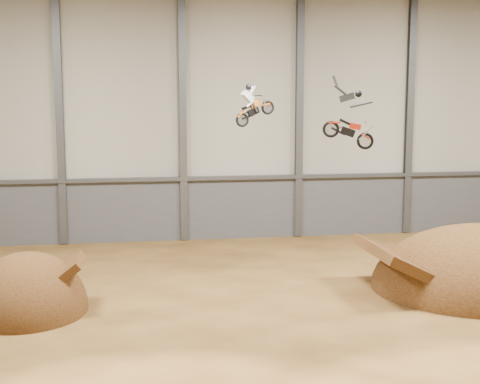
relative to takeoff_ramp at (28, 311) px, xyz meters
name	(u,v)px	position (x,y,z in m)	size (l,w,h in m)	color
floor	(307,323)	(10.21, -2.94, 0.00)	(40.00, 40.00, 0.00)	#503315
back_wall	(241,117)	(10.21, 12.06, 7.00)	(40.00, 0.10, 14.00)	#ADAA99
lower_band_back	(241,208)	(10.21, 11.96, 1.75)	(39.80, 0.18, 3.50)	#4C4D53
steel_rail	(242,178)	(10.21, 11.81, 3.55)	(39.80, 0.35, 0.20)	#47494F
steel_column_1	(60,118)	(0.21, 11.86, 7.00)	(0.40, 0.36, 13.90)	#47494F
steel_column_2	(183,117)	(6.88, 11.86, 7.00)	(0.40, 0.36, 13.90)	#47494F
steel_column_3	(299,117)	(13.54, 11.86, 7.00)	(0.40, 0.36, 13.90)	#47494F
steel_column_4	(409,116)	(20.21, 11.86, 7.00)	(0.40, 0.36, 13.90)	#47494F
takeoff_ramp	(28,311)	(0.00, 0.00, 0.00)	(4.55, 5.25, 4.55)	#371F0D
fmx_rider_a	(258,100)	(9.37, 2.49, 7.99)	(1.88, 0.72, 1.70)	orange
fmx_rider_b	(346,113)	(12.19, -0.80, 7.51)	(2.68, 0.77, 2.30)	red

